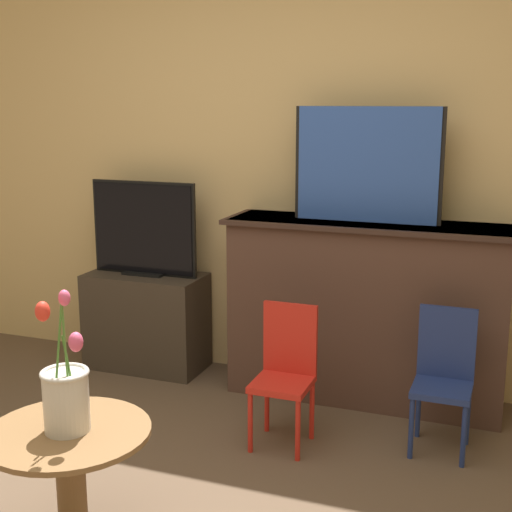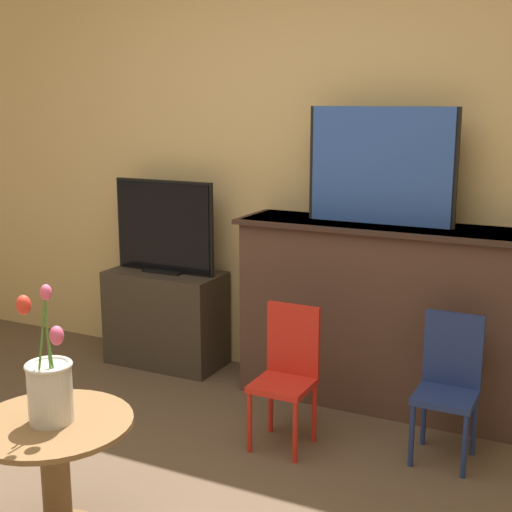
{
  "view_description": "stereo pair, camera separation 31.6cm",
  "coord_description": "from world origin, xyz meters",
  "px_view_note": "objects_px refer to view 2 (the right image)",
  "views": [
    {
      "loc": [
        1.24,
        -1.76,
        1.61
      ],
      "look_at": [
        0.16,
        1.14,
        0.93
      ],
      "focal_mm": 50.0,
      "sensor_mm": 36.0,
      "label": 1
    },
    {
      "loc": [
        1.53,
        -1.63,
        1.61
      ],
      "look_at": [
        0.16,
        1.14,
        0.93
      ],
      "focal_mm": 50.0,
      "sensor_mm": 36.0,
      "label": 2
    }
  ],
  "objects_px": {
    "painting": "(381,166)",
    "tv_monitor": "(164,228)",
    "chair_red": "(287,369)",
    "vase_tulips": "(50,386)",
    "chair_blue": "(449,380)"
  },
  "relations": [
    {
      "from": "painting",
      "to": "chair_red",
      "type": "xyz_separation_m",
      "value": [
        -0.22,
        -0.65,
        -0.91
      ]
    },
    {
      "from": "tv_monitor",
      "to": "chair_red",
      "type": "distance_m",
      "value": 1.36
    },
    {
      "from": "chair_blue",
      "to": "vase_tulips",
      "type": "height_order",
      "value": "vase_tulips"
    },
    {
      "from": "vase_tulips",
      "to": "painting",
      "type": "bearing_deg",
      "value": 68.79
    },
    {
      "from": "chair_blue",
      "to": "vase_tulips",
      "type": "relative_size",
      "value": 1.28
    },
    {
      "from": "painting",
      "to": "tv_monitor",
      "type": "xyz_separation_m",
      "value": [
        -1.32,
        -0.01,
        -0.42
      ]
    },
    {
      "from": "tv_monitor",
      "to": "chair_red",
      "type": "xyz_separation_m",
      "value": [
        1.1,
        -0.64,
        -0.49
      ]
    },
    {
      "from": "chair_red",
      "to": "chair_blue",
      "type": "relative_size",
      "value": 1.0
    },
    {
      "from": "tv_monitor",
      "to": "vase_tulips",
      "type": "xyz_separation_m",
      "value": [
        0.65,
        -1.73,
        -0.25
      ]
    },
    {
      "from": "tv_monitor",
      "to": "chair_blue",
      "type": "xyz_separation_m",
      "value": [
        1.81,
        -0.44,
        -0.49
      ]
    },
    {
      "from": "chair_blue",
      "to": "painting",
      "type": "bearing_deg",
      "value": 137.44
    },
    {
      "from": "chair_red",
      "to": "vase_tulips",
      "type": "distance_m",
      "value": 1.2
    },
    {
      "from": "chair_red",
      "to": "vase_tulips",
      "type": "bearing_deg",
      "value": -112.37
    },
    {
      "from": "tv_monitor",
      "to": "painting",
      "type": "bearing_deg",
      "value": 0.31
    },
    {
      "from": "tv_monitor",
      "to": "chair_blue",
      "type": "bearing_deg",
      "value": -13.6
    }
  ]
}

